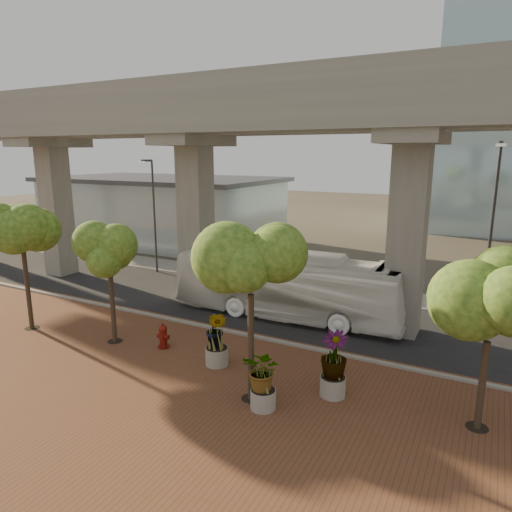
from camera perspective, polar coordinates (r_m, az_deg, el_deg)
The scene contains 18 objects.
ground at distance 23.65m, azimuth 2.06°, elevation -8.60°, with size 160.00×160.00×0.00m, color #3E372D.
brick_plaza at distance 17.46m, azimuth -9.97°, elevation -16.85°, with size 70.00×13.00×0.06m, color brown.
asphalt_road at distance 25.35m, azimuth 4.05°, elevation -7.08°, with size 90.00×8.00×0.04m, color black.
curb_strip at distance 21.96m, azimuth -0.25°, elevation -10.08°, with size 70.00×0.25×0.16m, color gray.
far_sidewalk at distance 30.21m, azimuth 8.28°, elevation -3.88°, with size 90.00×3.00×0.06m, color gray.
transit_viaduct at distance 23.89m, azimuth 4.32°, elevation 9.55°, with size 72.00×5.60×12.40m.
station_pavilion at distance 46.77m, azimuth -11.62°, elevation 5.86°, with size 23.00×13.00×6.30m.
transit_bus at distance 24.26m, azimuth 3.87°, elevation -3.74°, with size 2.92×12.43×3.46m, color white.
fire_hydrant at distance 21.11m, azimuth -11.52°, elevation -9.79°, with size 0.57×0.51×1.13m.
planter_front at distance 15.85m, azimuth 0.91°, elevation -14.43°, with size 1.95×1.95×2.14m.
planter_right at distance 16.76m, azimuth 9.71°, elevation -12.40°, with size 2.27×2.27×2.43m.
planter_left at distance 18.88m, azimuth -4.97°, elevation -9.52°, with size 2.10×2.10×2.31m.
street_tree_far_west at distance 24.45m, azimuth -27.31°, elevation 2.79°, with size 3.41×3.41×6.50m.
street_tree_near_west at distance 21.28m, azimuth -17.94°, elevation 0.49°, with size 3.06×3.06×5.67m.
street_tree_near_east at distance 15.14m, azimuth -0.68°, elevation -0.59°, with size 4.05×4.05×6.91m.
street_tree_far_east at distance 15.43m, azimuth 27.33°, elevation -5.79°, with size 3.73×3.73×5.73m.
streetlamp_west at distance 33.61m, azimuth -12.75°, elevation 5.84°, with size 0.40×1.18×8.14m.
streetlamp_east at distance 26.26m, azimuth 27.46°, elevation 4.15°, with size 0.45×1.32×9.14m.
Camera 1 is at (9.54, -19.86, 8.59)m, focal length 32.00 mm.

